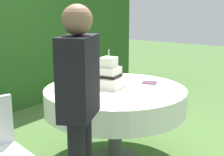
{
  "coord_description": "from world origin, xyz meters",
  "views": [
    {
      "loc": [
        -2.53,
        -1.8,
        1.6
      ],
      "look_at": [
        0.0,
        0.04,
        0.87
      ],
      "focal_mm": 51.23,
      "sensor_mm": 36.0,
      "label": 1
    }
  ],
  "objects_px": {
    "cake_table": "(115,100)",
    "serving_plate_far": "(140,101)",
    "serving_plate_left": "(65,95)",
    "napkin_stack": "(149,83)",
    "wedding_cake": "(109,76)",
    "serving_plate_near": "(56,91)",
    "standing_person": "(79,106)",
    "serving_plate_right": "(133,78)"
  },
  "relations": [
    {
      "from": "cake_table",
      "to": "serving_plate_far",
      "type": "relative_size",
      "value": 11.98
    },
    {
      "from": "serving_plate_near",
      "to": "standing_person",
      "type": "height_order",
      "value": "standing_person"
    },
    {
      "from": "serving_plate_left",
      "to": "napkin_stack",
      "type": "xyz_separation_m",
      "value": [
        0.88,
        -0.4,
        -0.0
      ]
    },
    {
      "from": "serving_plate_far",
      "to": "cake_table",
      "type": "bearing_deg",
      "value": 60.51
    },
    {
      "from": "serving_plate_left",
      "to": "standing_person",
      "type": "xyz_separation_m",
      "value": [
        -0.51,
        -0.64,
        0.15
      ]
    },
    {
      "from": "cake_table",
      "to": "serving_plate_left",
      "type": "bearing_deg",
      "value": 155.05
    },
    {
      "from": "cake_table",
      "to": "serving_plate_far",
      "type": "xyz_separation_m",
      "value": [
        -0.25,
        -0.45,
        0.13
      ]
    },
    {
      "from": "serving_plate_near",
      "to": "serving_plate_left",
      "type": "bearing_deg",
      "value": -105.2
    },
    {
      "from": "wedding_cake",
      "to": "serving_plate_near",
      "type": "height_order",
      "value": "wedding_cake"
    },
    {
      "from": "wedding_cake",
      "to": "napkin_stack",
      "type": "relative_size",
      "value": 2.54
    },
    {
      "from": "serving_plate_near",
      "to": "serving_plate_right",
      "type": "distance_m",
      "value": 0.96
    },
    {
      "from": "standing_person",
      "to": "cake_table",
      "type": "bearing_deg",
      "value": 22.53
    },
    {
      "from": "cake_table",
      "to": "standing_person",
      "type": "height_order",
      "value": "standing_person"
    },
    {
      "from": "wedding_cake",
      "to": "standing_person",
      "type": "bearing_deg",
      "value": -153.54
    },
    {
      "from": "cake_table",
      "to": "serving_plate_left",
      "type": "xyz_separation_m",
      "value": [
        -0.49,
        0.23,
        0.13
      ]
    },
    {
      "from": "wedding_cake",
      "to": "serving_plate_far",
      "type": "relative_size",
      "value": 3.22
    },
    {
      "from": "napkin_stack",
      "to": "standing_person",
      "type": "relative_size",
      "value": 0.09
    },
    {
      "from": "serving_plate_right",
      "to": "napkin_stack",
      "type": "bearing_deg",
      "value": -106.4
    },
    {
      "from": "wedding_cake",
      "to": "standing_person",
      "type": "distance_m",
      "value": 1.12
    },
    {
      "from": "cake_table",
      "to": "serving_plate_far",
      "type": "distance_m",
      "value": 0.53
    },
    {
      "from": "wedding_cake",
      "to": "serving_plate_near",
      "type": "distance_m",
      "value": 0.55
    },
    {
      "from": "serving_plate_far",
      "to": "standing_person",
      "type": "distance_m",
      "value": 0.76
    },
    {
      "from": "serving_plate_far",
      "to": "serving_plate_right",
      "type": "distance_m",
      "value": 0.9
    },
    {
      "from": "serving_plate_near",
      "to": "standing_person",
      "type": "distance_m",
      "value": 0.99
    },
    {
      "from": "serving_plate_left",
      "to": "cake_table",
      "type": "bearing_deg",
      "value": -24.95
    },
    {
      "from": "serving_plate_near",
      "to": "serving_plate_right",
      "type": "xyz_separation_m",
      "value": [
        0.91,
        -0.31,
        0.0
      ]
    },
    {
      "from": "wedding_cake",
      "to": "serving_plate_far",
      "type": "height_order",
      "value": "wedding_cake"
    },
    {
      "from": "serving_plate_right",
      "to": "serving_plate_left",
      "type": "bearing_deg",
      "value": 171.76
    },
    {
      "from": "cake_table",
      "to": "serving_plate_near",
      "type": "distance_m",
      "value": 0.61
    },
    {
      "from": "cake_table",
      "to": "serving_plate_far",
      "type": "bearing_deg",
      "value": -119.49
    },
    {
      "from": "serving_plate_far",
      "to": "standing_person",
      "type": "xyz_separation_m",
      "value": [
        -0.75,
        0.03,
        0.15
      ]
    },
    {
      "from": "serving_plate_right",
      "to": "serving_plate_far",
      "type": "bearing_deg",
      "value": -143.53
    },
    {
      "from": "serving_plate_far",
      "to": "serving_plate_right",
      "type": "height_order",
      "value": "same"
    },
    {
      "from": "standing_person",
      "to": "serving_plate_left",
      "type": "bearing_deg",
      "value": 51.34
    },
    {
      "from": "serving_plate_far",
      "to": "serving_plate_left",
      "type": "xyz_separation_m",
      "value": [
        -0.23,
        0.67,
        0.0
      ]
    },
    {
      "from": "serving_plate_right",
      "to": "wedding_cake",
      "type": "bearing_deg",
      "value": -179.69
    },
    {
      "from": "wedding_cake",
      "to": "cake_table",
      "type": "bearing_deg",
      "value": -93.22
    },
    {
      "from": "serving_plate_near",
      "to": "serving_plate_far",
      "type": "relative_size",
      "value": 0.98
    },
    {
      "from": "cake_table",
      "to": "serving_plate_near",
      "type": "height_order",
      "value": "serving_plate_near"
    },
    {
      "from": "standing_person",
      "to": "serving_plate_near",
      "type": "bearing_deg",
      "value": 55.36
    },
    {
      "from": "serving_plate_near",
      "to": "serving_plate_right",
      "type": "relative_size",
      "value": 0.82
    },
    {
      "from": "serving_plate_left",
      "to": "serving_plate_right",
      "type": "height_order",
      "value": "same"
    }
  ]
}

